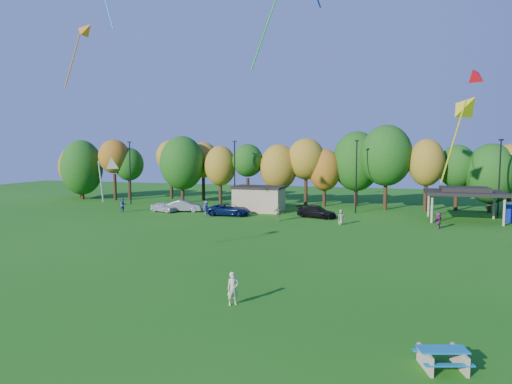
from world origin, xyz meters
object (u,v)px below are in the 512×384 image
(car_a, at_px, (164,207))
(car_d, at_px, (317,212))
(car_b, at_px, (185,206))
(car_c, at_px, (229,210))
(picnic_table, at_px, (442,357))
(kite_flyer, at_px, (233,289))

(car_a, xyz_separation_m, car_d, (19.43, 0.75, 0.06))
(car_a, height_order, car_d, car_d)
(car_b, bearing_deg, car_c, -118.21)
(picnic_table, xyz_separation_m, car_d, (-10.29, 35.36, 0.25))
(kite_flyer, distance_m, car_d, 31.12)
(car_d, bearing_deg, kite_flyer, -161.00)
(kite_flyer, relative_size, car_d, 0.36)
(picnic_table, height_order, car_c, car_c)
(picnic_table, relative_size, car_b, 0.46)
(car_b, relative_size, car_d, 0.94)
(picnic_table, relative_size, car_a, 0.56)
(car_c, xyz_separation_m, car_d, (10.36, 1.33, -0.03))
(car_a, distance_m, car_b, 2.64)
(car_b, height_order, car_d, car_b)
(picnic_table, bearing_deg, car_c, 104.53)
(car_b, bearing_deg, car_d, -105.36)
(car_a, bearing_deg, kite_flyer, -129.56)
(car_a, relative_size, car_d, 0.78)
(picnic_table, height_order, car_a, car_a)
(kite_flyer, bearing_deg, car_d, 52.79)
(car_a, distance_m, car_c, 9.09)
(car_a, bearing_deg, car_b, -49.38)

